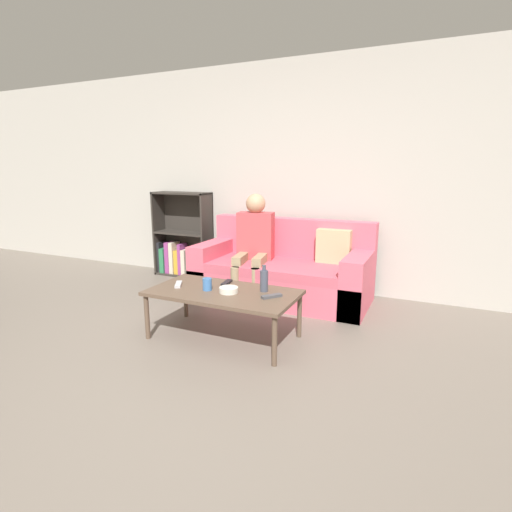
{
  "coord_description": "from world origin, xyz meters",
  "views": [
    {
      "loc": [
        1.53,
        -1.85,
        1.41
      ],
      "look_at": [
        -0.0,
        1.5,
        0.59
      ],
      "focal_mm": 28.0,
      "sensor_mm": 36.0,
      "label": 1
    }
  ],
  "objects": [
    {
      "name": "couch",
      "position": [
        0.04,
        2.13,
        0.28
      ],
      "size": [
        1.88,
        0.85,
        0.85
      ],
      "color": "#DB5B70",
      "rests_on": "ground_plane"
    },
    {
      "name": "cup_near",
      "position": [
        -0.16,
        0.88,
        0.46
      ],
      "size": [
        0.08,
        0.08,
        0.1
      ],
      "color": "#3D70B2",
      "rests_on": "coffee_table"
    },
    {
      "name": "snack_bowl",
      "position": [
        0.03,
        0.9,
        0.44
      ],
      "size": [
        0.16,
        0.16,
        0.05
      ],
      "color": "beige",
      "rests_on": "coffee_table"
    },
    {
      "name": "wall_back",
      "position": [
        0.0,
        2.64,
        1.3
      ],
      "size": [
        12.0,
        0.06,
        2.6
      ],
      "color": "#B7B2A8",
      "rests_on": "ground_plane"
    },
    {
      "name": "ground_plane",
      "position": [
        0.0,
        0.0,
        0.0
      ],
      "size": [
        22.0,
        22.0,
        0.0
      ],
      "primitive_type": "plane",
      "color": "#70665B"
    },
    {
      "name": "bookshelf",
      "position": [
        -1.55,
        2.49,
        0.43
      ],
      "size": [
        0.78,
        0.28,
        1.1
      ],
      "color": "#332D28",
      "rests_on": "ground_plane"
    },
    {
      "name": "coffee_table",
      "position": [
        -0.03,
        0.91,
        0.38
      ],
      "size": [
        1.23,
        0.64,
        0.41
      ],
      "color": "brown",
      "rests_on": "ground_plane"
    },
    {
      "name": "person_adult",
      "position": [
        -0.28,
        2.05,
        0.66
      ],
      "size": [
        0.45,
        0.65,
        1.14
      ],
      "rotation": [
        0.0,
        0.0,
        0.18
      ],
      "color": "#9E8966",
      "rests_on": "ground_plane"
    },
    {
      "name": "tv_remote_0",
      "position": [
        -0.46,
        0.89,
        0.42
      ],
      "size": [
        0.12,
        0.17,
        0.02
      ],
      "rotation": [
        0.0,
        0.0,
        0.51
      ],
      "color": "#B7B7BC",
      "rests_on": "coffee_table"
    },
    {
      "name": "bottle",
      "position": [
        0.28,
        1.05,
        0.51
      ],
      "size": [
        0.07,
        0.07,
        0.22
      ],
      "color": "#424756",
      "rests_on": "coffee_table"
    },
    {
      "name": "tv_remote_1",
      "position": [
        0.4,
        0.92,
        0.42
      ],
      "size": [
        0.14,
        0.16,
        0.02
      ],
      "rotation": [
        0.0,
        0.0,
        -0.65
      ],
      "color": "#47474C",
      "rests_on": "coffee_table"
    },
    {
      "name": "tv_remote_2",
      "position": [
        -0.11,
        1.11,
        0.42
      ],
      "size": [
        0.07,
        0.18,
        0.02
      ],
      "rotation": [
        0.0,
        0.0,
        0.14
      ],
      "color": "black",
      "rests_on": "coffee_table"
    }
  ]
}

